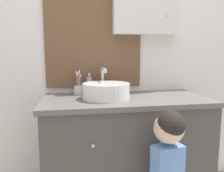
% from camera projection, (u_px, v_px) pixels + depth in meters
% --- Properties ---
extents(wall_back, '(3.20, 0.18, 2.50)m').
position_uv_depth(wall_back, '(119.00, 44.00, 1.92)').
color(wall_back, silver).
rests_on(wall_back, ground_plane).
extents(vanity_counter, '(1.26, 0.60, 0.87)m').
position_uv_depth(vanity_counter, '(126.00, 151.00, 1.73)').
color(vanity_counter, '#4C4742').
rests_on(vanity_counter, ground_plane).
extents(sink_basin, '(0.35, 0.40, 0.22)m').
position_uv_depth(sink_basin, '(106.00, 90.00, 1.63)').
color(sink_basin, white).
rests_on(sink_basin, vanity_counter).
extents(toothbrush_holder, '(0.08, 0.08, 0.20)m').
position_uv_depth(toothbrush_holder, '(79.00, 89.00, 1.81)').
color(toothbrush_holder, silver).
rests_on(toothbrush_holder, vanity_counter).
extents(soap_dispenser, '(0.05, 0.05, 0.17)m').
position_uv_depth(soap_dispenser, '(89.00, 85.00, 1.84)').
color(soap_dispenser, '#CCA3BC').
rests_on(soap_dispenser, vanity_counter).
extents(child_figure, '(0.20, 0.43, 0.88)m').
position_uv_depth(child_figure, '(168.00, 161.00, 1.31)').
color(child_figure, slate).
rests_on(child_figure, ground_plane).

